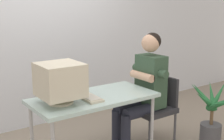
{
  "coord_description": "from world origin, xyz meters",
  "views": [
    {
      "loc": [
        -1.63,
        -2.62,
        1.71
      ],
      "look_at": [
        0.23,
        0.0,
        1.0
      ],
      "focal_mm": 49.63,
      "sensor_mm": 36.0,
      "label": 1
    }
  ],
  "objects_px": {
    "potted_plant": "(212,115)",
    "desk": "(94,101)",
    "crt_monitor": "(60,80)",
    "keyboard": "(87,96)",
    "office_chair": "(155,105)",
    "person_seated": "(144,86)"
  },
  "relations": [
    {
      "from": "desk",
      "to": "keyboard",
      "type": "height_order",
      "value": "keyboard"
    },
    {
      "from": "office_chair",
      "to": "person_seated",
      "type": "bearing_deg",
      "value": 180.0
    },
    {
      "from": "crt_monitor",
      "to": "person_seated",
      "type": "relative_size",
      "value": 0.3
    },
    {
      "from": "crt_monitor",
      "to": "person_seated",
      "type": "xyz_separation_m",
      "value": [
        1.1,
        0.04,
        -0.24
      ]
    },
    {
      "from": "desk",
      "to": "person_seated",
      "type": "bearing_deg",
      "value": 2.62
    },
    {
      "from": "desk",
      "to": "keyboard",
      "type": "bearing_deg",
      "value": 178.81
    },
    {
      "from": "crt_monitor",
      "to": "office_chair",
      "type": "distance_m",
      "value": 1.38
    },
    {
      "from": "keyboard",
      "to": "person_seated",
      "type": "height_order",
      "value": "person_seated"
    },
    {
      "from": "person_seated",
      "to": "potted_plant",
      "type": "relative_size",
      "value": 1.74
    },
    {
      "from": "desk",
      "to": "person_seated",
      "type": "xyz_separation_m",
      "value": [
        0.72,
        0.03,
        0.05
      ]
    },
    {
      "from": "person_seated",
      "to": "potted_plant",
      "type": "xyz_separation_m",
      "value": [
        0.69,
        -0.47,
        -0.36
      ]
    },
    {
      "from": "office_chair",
      "to": "desk",
      "type": "bearing_deg",
      "value": -177.92
    },
    {
      "from": "desk",
      "to": "potted_plant",
      "type": "distance_m",
      "value": 1.51
    },
    {
      "from": "crt_monitor",
      "to": "keyboard",
      "type": "relative_size",
      "value": 0.91
    },
    {
      "from": "desk",
      "to": "office_chair",
      "type": "bearing_deg",
      "value": 2.08
    },
    {
      "from": "potted_plant",
      "to": "office_chair",
      "type": "bearing_deg",
      "value": 136.73
    },
    {
      "from": "crt_monitor",
      "to": "office_chair",
      "type": "relative_size",
      "value": 0.51
    },
    {
      "from": "potted_plant",
      "to": "desk",
      "type": "bearing_deg",
      "value": 162.75
    },
    {
      "from": "keyboard",
      "to": "person_seated",
      "type": "relative_size",
      "value": 0.33
    },
    {
      "from": "keyboard",
      "to": "potted_plant",
      "type": "bearing_deg",
      "value": -16.41
    },
    {
      "from": "crt_monitor",
      "to": "office_chair",
      "type": "height_order",
      "value": "crt_monitor"
    },
    {
      "from": "desk",
      "to": "potted_plant",
      "type": "xyz_separation_m",
      "value": [
        1.41,
        -0.44,
        -0.32
      ]
    }
  ]
}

